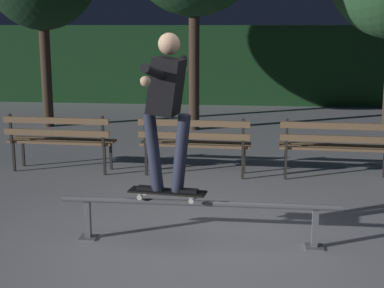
# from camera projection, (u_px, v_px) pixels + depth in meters

# --- Properties ---
(ground_plane) EXTENTS (90.00, 90.00, 0.00)m
(ground_plane) POSITION_uv_depth(u_px,v_px,m) (196.00, 253.00, 5.46)
(ground_plane) COLOR #99999E
(hedge_backdrop) EXTENTS (24.00, 1.20, 2.14)m
(hedge_backdrop) POSITION_uv_depth(u_px,v_px,m) (236.00, 64.00, 15.74)
(hedge_backdrop) COLOR #193D1E
(hedge_backdrop) RESTS_ON ground
(grind_rail) EXTENTS (2.81, 0.18, 0.45)m
(grind_rail) POSITION_uv_depth(u_px,v_px,m) (199.00, 210.00, 5.65)
(grind_rail) COLOR slate
(grind_rail) RESTS_ON ground
(skateboard) EXTENTS (0.80, 0.29, 0.09)m
(skateboard) POSITION_uv_depth(u_px,v_px,m) (167.00, 192.00, 5.64)
(skateboard) COLOR black
(skateboard) RESTS_ON grind_rail
(skateboarder) EXTENTS (0.63, 1.40, 1.56)m
(skateboarder) POSITION_uv_depth(u_px,v_px,m) (167.00, 99.00, 5.45)
(skateboarder) COLOR black
(skateboarder) RESTS_ON skateboard
(park_bench_leftmost) EXTENTS (1.61, 0.47, 0.88)m
(park_bench_leftmost) POSITION_uv_depth(u_px,v_px,m) (60.00, 137.00, 8.35)
(park_bench_leftmost) COLOR #282623
(park_bench_leftmost) RESTS_ON ground
(park_bench_left_center) EXTENTS (1.61, 0.47, 0.88)m
(park_bench_left_center) POSITION_uv_depth(u_px,v_px,m) (195.00, 140.00, 8.13)
(park_bench_left_center) COLOR #282623
(park_bench_left_center) RESTS_ON ground
(park_bench_right_center) EXTENTS (1.61, 0.47, 0.88)m
(park_bench_right_center) POSITION_uv_depth(u_px,v_px,m) (337.00, 143.00, 7.91)
(park_bench_right_center) COLOR #282623
(park_bench_right_center) RESTS_ON ground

